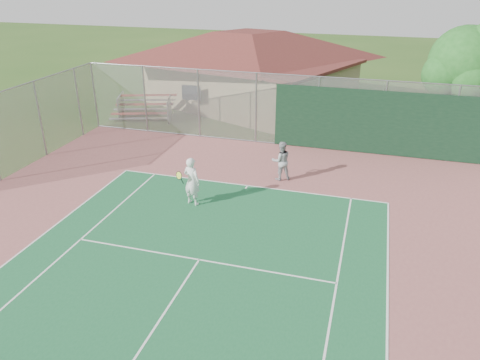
{
  "coord_description": "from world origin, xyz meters",
  "views": [
    {
      "loc": [
        4.52,
        -4.63,
        8.1
      ],
      "look_at": [
        0.48,
        9.15,
        1.53
      ],
      "focal_mm": 35.0,
      "sensor_mm": 36.0,
      "label": 1
    }
  ],
  "objects_px": {
    "bleachers": "(144,107)",
    "player_grey_back": "(281,161)",
    "tree": "(467,65)",
    "clubhouse": "(249,61)",
    "player_white_front": "(192,182)"
  },
  "relations": [
    {
      "from": "tree",
      "to": "player_white_front",
      "type": "height_order",
      "value": "tree"
    },
    {
      "from": "tree",
      "to": "clubhouse",
      "type": "bearing_deg",
      "value": 163.87
    },
    {
      "from": "tree",
      "to": "bleachers",
      "type": "bearing_deg",
      "value": -176.62
    },
    {
      "from": "tree",
      "to": "player_white_front",
      "type": "relative_size",
      "value": 3.12
    },
    {
      "from": "bleachers",
      "to": "tree",
      "type": "bearing_deg",
      "value": -15.58
    },
    {
      "from": "bleachers",
      "to": "tree",
      "type": "height_order",
      "value": "tree"
    },
    {
      "from": "bleachers",
      "to": "player_grey_back",
      "type": "height_order",
      "value": "player_grey_back"
    },
    {
      "from": "player_grey_back",
      "to": "player_white_front",
      "type": "bearing_deg",
      "value": 22.74
    },
    {
      "from": "clubhouse",
      "to": "player_grey_back",
      "type": "bearing_deg",
      "value": -44.85
    },
    {
      "from": "bleachers",
      "to": "player_white_front",
      "type": "distance_m",
      "value": 11.7
    },
    {
      "from": "player_grey_back",
      "to": "clubhouse",
      "type": "bearing_deg",
      "value": -94.36
    },
    {
      "from": "bleachers",
      "to": "player_grey_back",
      "type": "distance_m",
      "value": 11.45
    },
    {
      "from": "clubhouse",
      "to": "player_grey_back",
      "type": "height_order",
      "value": "clubhouse"
    },
    {
      "from": "bleachers",
      "to": "player_grey_back",
      "type": "bearing_deg",
      "value": -53.15
    },
    {
      "from": "bleachers",
      "to": "player_grey_back",
      "type": "xyz_separation_m",
      "value": [
        9.47,
        -6.44,
        0.18
      ]
    }
  ]
}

